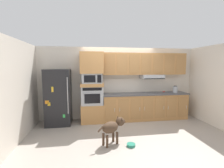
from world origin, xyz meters
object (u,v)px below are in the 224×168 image
(refrigerator, at_px, (59,97))
(dog_food_bowl, at_px, (131,145))
(built_in_oven, at_px, (92,95))
(screwdriver, at_px, (164,92))
(dog, at_px, (113,127))
(microwave, at_px, (92,78))
(electric_kettle, at_px, (175,89))

(refrigerator, distance_m, dog_food_bowl, 2.72)
(built_in_oven, relative_size, screwdriver, 4.35)
(screwdriver, bearing_deg, dog, -140.89)
(built_in_oven, bearing_deg, dog, -74.95)
(refrigerator, distance_m, microwave, 1.21)
(electric_kettle, bearing_deg, dog, -147.55)
(refrigerator, xyz_separation_m, dog_food_bowl, (1.90, -1.76, -0.85))
(electric_kettle, bearing_deg, microwave, 179.07)
(dog, distance_m, dog_food_bowl, 0.59)
(built_in_oven, xyz_separation_m, screwdriver, (2.61, 0.14, 0.03))
(screwdriver, relative_size, electric_kettle, 0.67)
(refrigerator, relative_size, built_in_oven, 2.51)
(microwave, xyz_separation_m, electric_kettle, (2.93, -0.05, -0.43))
(refrigerator, height_order, built_in_oven, refrigerator)
(refrigerator, xyz_separation_m, electric_kettle, (3.98, 0.02, 0.15))
(refrigerator, bearing_deg, dog_food_bowl, -42.78)
(microwave, bearing_deg, dog_food_bowl, -65.29)
(refrigerator, height_order, microwave, refrigerator)
(refrigerator, relative_size, screwdriver, 10.94)
(refrigerator, bearing_deg, dog, -46.21)
(microwave, distance_m, screwdriver, 2.66)
(built_in_oven, distance_m, microwave, 0.56)
(dog, bearing_deg, microwave, 75.05)
(built_in_oven, height_order, dog, built_in_oven)
(screwdriver, height_order, electric_kettle, electric_kettle)
(built_in_oven, distance_m, electric_kettle, 2.93)
(dog_food_bowl, bearing_deg, dog, 154.09)
(microwave, height_order, dog_food_bowl, microwave)
(microwave, xyz_separation_m, dog, (0.44, -1.63, -1.04))
(electric_kettle, bearing_deg, refrigerator, -179.71)
(dog, relative_size, dog_food_bowl, 3.76)
(built_in_oven, distance_m, screwdriver, 2.61)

